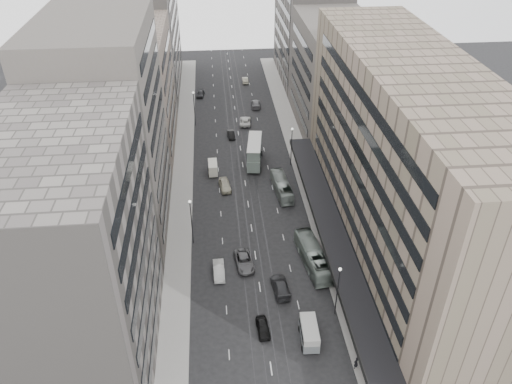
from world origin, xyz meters
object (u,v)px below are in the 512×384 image
object	(u,v)px
vw_microbus	(309,332)
sedan_2	(244,261)
panel_van	(213,168)
sedan_1	(219,270)
double_decker	(254,152)
bus_far	(282,186)
bus_near	(313,256)
sedan_0	(263,327)
pedestrian	(356,363)

from	to	relation	value
vw_microbus	sedan_2	distance (m)	16.70
panel_van	sedan_1	distance (m)	28.94
sedan_2	double_decker	bearing A→B (deg)	75.32
bus_far	sedan_2	world-z (taller)	bus_far
bus_far	double_decker	xyz separation A→B (m)	(-4.05, 11.13, 1.35)
bus_far	sedan_2	distance (m)	20.99
panel_van	bus_near	bearing A→B (deg)	-63.70
sedan_0	bus_far	bearing A→B (deg)	74.03
bus_near	sedan_2	distance (m)	10.46
sedan_1	bus_far	bearing A→B (deg)	58.26
bus_near	pedestrian	distance (m)	19.18
vw_microbus	sedan_0	xyz separation A→B (m)	(-5.72, 2.04, -0.81)
vw_microbus	double_decker	bearing A→B (deg)	96.06
bus_far	sedan_0	distance (m)	32.96
sedan_1	vw_microbus	bearing A→B (deg)	-51.56
sedan_1	pedestrian	world-z (taller)	pedestrian
sedan_0	bus_near	bearing A→B (deg)	50.13
bus_far	pedestrian	xyz separation A→B (m)	(3.72, -39.06, -0.29)
sedan_2	sedan_1	bearing A→B (deg)	-163.56
sedan_1	pedestrian	bearing A→B (deg)	-49.94
bus_far	vw_microbus	xyz separation A→B (m)	(-1.15, -34.27, 0.08)
bus_near	sedan_0	size ratio (longest dim) A/B	2.91
bus_far	sedan_0	bearing A→B (deg)	73.10
sedan_0	sedan_1	bearing A→B (deg)	111.56
panel_van	sedan_2	xyz separation A→B (m)	(4.16, -27.27, -0.58)
bus_far	panel_van	size ratio (longest dim) A/B	2.54
panel_van	sedan_2	size ratio (longest dim) A/B	0.71
sedan_0	sedan_2	size ratio (longest dim) A/B	0.71
bus_far	bus_near	bearing A→B (deg)	90.90
double_decker	sedan_2	xyz separation A→B (m)	(-4.33, -30.36, -1.97)
sedan_0	sedan_2	world-z (taller)	sedan_2
vw_microbus	sedan_2	xyz separation A→B (m)	(-7.23, 15.04, -0.70)
bus_far	sedan_0	world-z (taller)	bus_far
sedan_2	vw_microbus	bearing A→B (deg)	-70.90
sedan_1	panel_van	bearing A→B (deg)	89.22
sedan_0	sedan_1	world-z (taller)	sedan_1
vw_microbus	sedan_2	world-z (taller)	vw_microbus
bus_near	panel_van	xyz separation A→B (m)	(-14.55, 28.01, -0.24)
bus_far	vw_microbus	world-z (taller)	bus_far
bus_near	pedestrian	size ratio (longest dim) A/B	6.02
vw_microbus	panel_van	world-z (taller)	vw_microbus
sedan_0	pedestrian	world-z (taller)	pedestrian
double_decker	sedan_0	bearing A→B (deg)	-85.79
vw_microbus	panel_van	size ratio (longest dim) A/B	1.27
pedestrian	vw_microbus	bearing A→B (deg)	-79.12
sedan_0	sedan_1	size ratio (longest dim) A/B	0.85
sedan_0	pedestrian	bearing A→B (deg)	-36.78
bus_near	bus_far	world-z (taller)	bus_near
vw_microbus	sedan_1	world-z (taller)	vw_microbus
sedan_1	double_decker	bearing A→B (deg)	74.29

